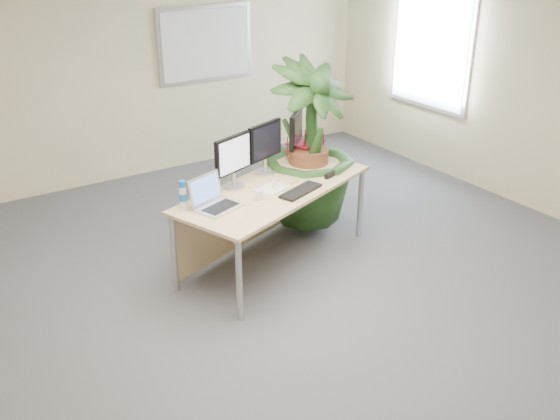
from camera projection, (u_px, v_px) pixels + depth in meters
floor at (309, 334)px, 4.88m from camera, size 8.00×8.00×0.00m
back_wall at (114, 71)px, 7.36m from camera, size 7.00×0.04×2.70m
whiteboard at (206, 44)px, 7.85m from camera, size 1.30×0.04×0.95m
window at (431, 46)px, 7.71m from camera, size 0.04×1.30×1.55m
desk at (265, 200)px, 5.77m from camera, size 2.14×1.45×0.76m
floor_plant at (308, 163)px, 6.23m from camera, size 0.98×0.98×1.50m
monitor_left at (233, 158)px, 5.52m from camera, size 0.42×0.20×0.48m
monitor_right at (265, 145)px, 5.84m from camera, size 0.43×0.20×0.49m
monitor_dark at (296, 132)px, 6.20m from camera, size 0.34×0.34×0.49m
laptop at (214, 200)px, 5.22m from camera, size 0.45×0.42×0.26m
keyboard at (301, 191)px, 5.53m from camera, size 0.48×0.30×0.03m
coffee_mug at (258, 195)px, 5.37m from camera, size 0.11×0.08×0.09m
spiral_notebook at (272, 188)px, 5.60m from camera, size 0.32×0.27×0.01m
orange_pen at (274, 185)px, 5.63m from camera, size 0.10×0.09×0.01m
yellow_highlighter at (295, 182)px, 5.74m from camera, size 0.11×0.06×0.02m
water_bottle at (183, 196)px, 5.16m from camera, size 0.06×0.06×0.25m
letter_tray at (306, 150)px, 6.33m from camera, size 0.41×0.36×0.16m
stapler at (330, 175)px, 5.85m from camera, size 0.14×0.08×0.05m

